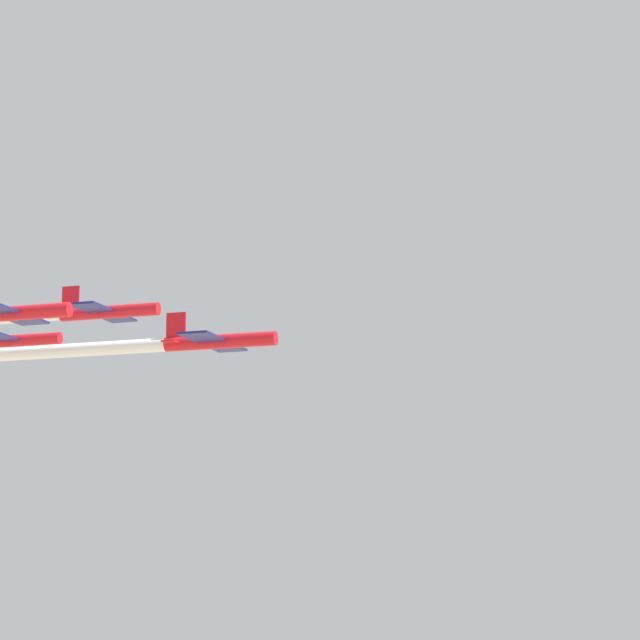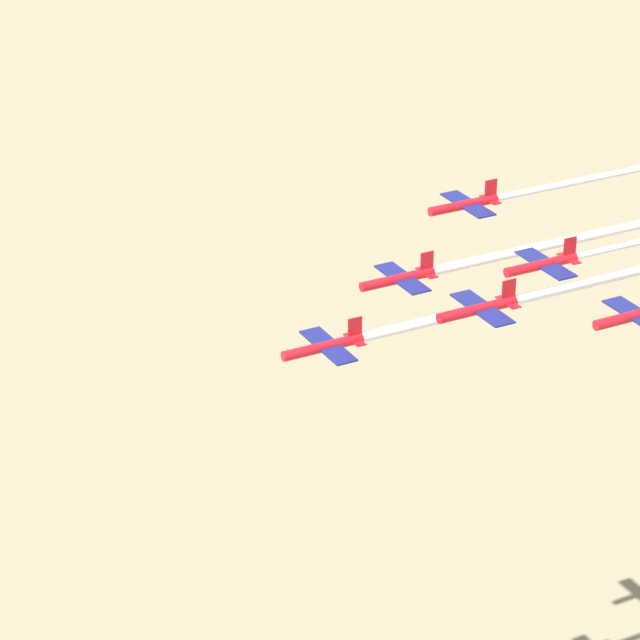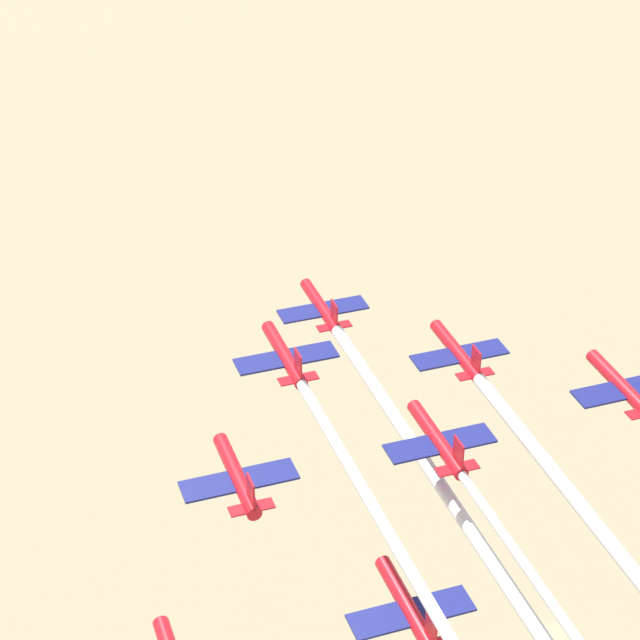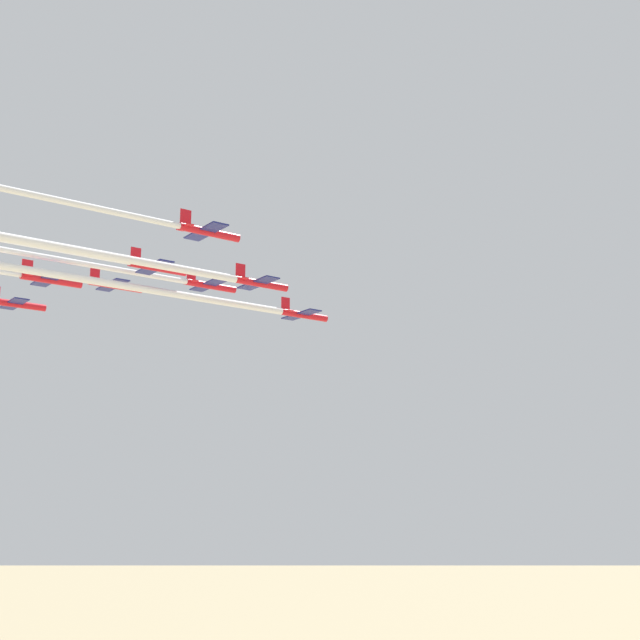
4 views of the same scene
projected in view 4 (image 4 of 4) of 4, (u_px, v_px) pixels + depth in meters
name	position (u px, v px, depth m)	size (l,w,h in m)	color
jet_0	(302.00, 315.00, 166.58)	(9.70, 9.92, 3.44)	red
jet_1	(209.00, 285.00, 166.12)	(9.70, 9.92, 3.44)	red
jet_2	(259.00, 283.00, 151.36)	(9.70, 9.92, 3.44)	red
jet_3	(114.00, 285.00, 164.41)	(9.70, 9.92, 3.44)	red
jet_4	(156.00, 267.00, 150.26)	(9.70, 9.92, 3.44)	red
jet_5	(207.00, 232.00, 136.61)	(9.70, 9.92, 3.44)	red
jet_6	(15.00, 304.00, 161.90)	(9.70, 9.92, 3.44)	red
jet_7	(49.00, 279.00, 148.05)	(9.70, 9.92, 3.44)	red
smoke_trail_0	(151.00, 290.00, 148.86)	(25.77, 46.91, 1.22)	white
smoke_trail_1	(94.00, 265.00, 153.17)	(17.70, 32.07, 0.97)	white
smoke_trail_2	(111.00, 256.00, 136.02)	(21.89, 39.60, 1.25)	white
smoke_trail_4	(34.00, 245.00, 138.32)	(15.87, 28.85, 0.78)	white
smoke_trail_5	(3.00, 188.00, 118.85)	(25.57, 46.88, 0.92)	white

